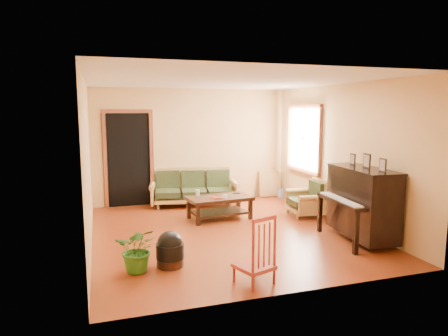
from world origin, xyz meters
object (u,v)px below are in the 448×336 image
object	(u,v)px
coffee_table	(219,208)
ceramic_crock	(280,193)
footstool	(170,253)
armchair	(305,198)
red_chair	(254,249)
potted_plant	(138,249)
sofa	(194,188)
piano	(362,204)

from	to	relation	value
coffee_table	ceramic_crock	world-z (taller)	coffee_table
footstool	ceramic_crock	world-z (taller)	footstool
armchair	red_chair	size ratio (longest dim) A/B	0.85
armchair	ceramic_crock	size ratio (longest dim) A/B	3.34
red_chair	potted_plant	bearing A→B (deg)	129.26
coffee_table	armchair	size ratio (longest dim) A/B	1.64
armchair	potted_plant	bearing A→B (deg)	-147.00
sofa	ceramic_crock	xyz separation A→B (m)	(2.22, 0.20, -0.29)
armchair	coffee_table	bearing A→B (deg)	175.02
sofa	red_chair	xyz separation A→B (m)	(-0.24, -4.16, 0.03)
sofa	ceramic_crock	size ratio (longest dim) A/B	8.52
sofa	piano	size ratio (longest dim) A/B	1.40
armchair	sofa	bearing A→B (deg)	146.53
footstool	red_chair	bearing A→B (deg)	-43.44
coffee_table	armchair	world-z (taller)	armchair
piano	ceramic_crock	size ratio (longest dim) A/B	6.08
footstool	potted_plant	size ratio (longest dim) A/B	0.62
red_chair	potted_plant	distance (m)	1.54
footstool	red_chair	size ratio (longest dim) A/B	0.44
piano	footstool	distance (m)	3.21
piano	coffee_table	bearing A→B (deg)	137.97
piano	red_chair	size ratio (longest dim) A/B	1.55
sofa	coffee_table	world-z (taller)	sofa
sofa	ceramic_crock	world-z (taller)	sofa
footstool	ceramic_crock	xyz separation A→B (m)	(3.34, 3.52, -0.07)
sofa	piano	bearing A→B (deg)	-47.21
armchair	footstool	size ratio (longest dim) A/B	1.93
sofa	piano	xyz separation A→B (m)	(2.05, -3.16, 0.19)
sofa	footstool	xyz separation A→B (m)	(-1.13, -3.32, -0.22)
armchair	ceramic_crock	xyz separation A→B (m)	(0.29, 1.73, -0.26)
sofa	ceramic_crock	bearing A→B (deg)	14.98
potted_plant	sofa	bearing A→B (deg)	65.28
red_chair	ceramic_crock	world-z (taller)	red_chair
coffee_table	footstool	distance (m)	2.49
sofa	armchair	distance (m)	2.46
coffee_table	sofa	bearing A→B (deg)	100.10
sofa	potted_plant	bearing A→B (deg)	-104.88
coffee_table	footstool	world-z (taller)	coffee_table
ceramic_crock	footstool	bearing A→B (deg)	-133.52
red_chair	potted_plant	xyz separation A→B (m)	(-1.32, 0.79, -0.12)
armchair	ceramic_crock	bearing A→B (deg)	85.34
potted_plant	coffee_table	bearing A→B (deg)	50.46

